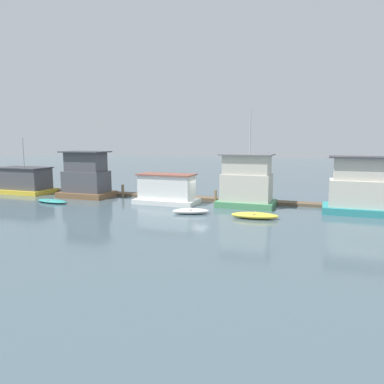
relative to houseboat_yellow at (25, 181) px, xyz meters
name	(u,v)px	position (x,y,z in m)	size (l,w,h in m)	color
ground_plane	(195,204)	(22.74, -0.47, -1.53)	(200.00, 200.00, 0.00)	#475B66
dock_walkway	(204,198)	(22.74, 2.49, -1.38)	(59.60, 1.56, 0.30)	brown
houseboat_yellow	(25,181)	(0.00, 0.00, 0.00)	(6.80, 4.10, 6.83)	gold
houseboat_brown	(86,177)	(9.20, -0.13, 0.78)	(5.85, 3.96, 5.29)	brown
houseboat_white	(167,190)	(19.78, -1.05, -0.08)	(6.54, 3.42, 3.10)	white
houseboat_green	(247,182)	(27.96, 0.08, 0.88)	(5.57, 3.91, 9.49)	#4C9360
houseboat_teal	(359,189)	(38.23, 0.09, 0.69)	(6.12, 3.92, 5.15)	teal
dinghy_teal	(52,201)	(8.19, -4.84, -1.35)	(4.20, 2.02, 0.35)	teal
dinghy_white	(191,211)	(24.02, -5.35, -1.28)	(3.55, 2.33, 0.49)	white
dinghy_yellow	(255,215)	(29.84, -5.43, -1.26)	(4.12, 1.86, 0.53)	yellow
mooring_post_centre	(216,196)	(24.36, 1.46, -0.88)	(0.28, 0.28, 1.29)	#846B4C
mooring_post_far_right	(123,191)	(13.07, 1.46, -0.83)	(0.32, 0.32, 1.41)	#846B4C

